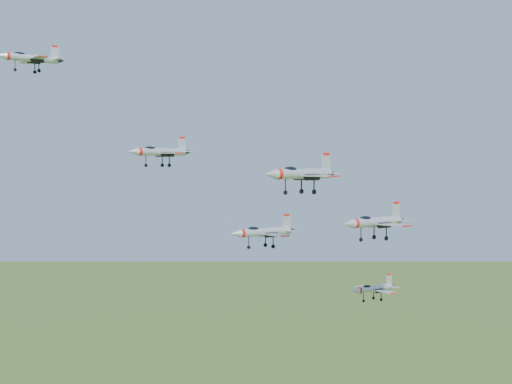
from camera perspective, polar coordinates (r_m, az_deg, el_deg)
jet_lead at (r=115.28m, az=-17.62°, el=10.19°), size 10.61×8.74×2.84m
jet_left_high at (r=111.50m, az=-7.71°, el=3.22°), size 11.42×9.48×3.05m
jet_right_high at (r=100.69m, az=3.63°, el=1.49°), size 14.05×11.71×3.76m
jet_left_low at (r=120.92m, az=0.57°, el=-3.19°), size 13.27×10.91×3.56m
jet_right_low at (r=111.48m, az=9.46°, el=-2.35°), size 13.93×11.55×3.72m
jet_trail at (r=134.51m, az=9.36°, el=-7.61°), size 11.17×9.18×2.99m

